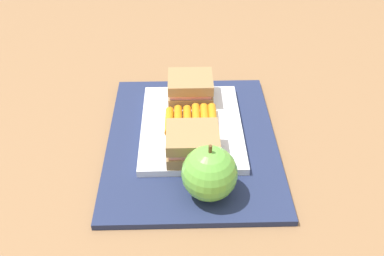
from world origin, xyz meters
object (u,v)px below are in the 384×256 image
sandwich_half_left (190,88)px  food_tray (191,126)px  sandwich_half_right (193,143)px  carrot_sticks_bundle (191,121)px  apple (209,173)px

sandwich_half_left → food_tray: bearing=0.0°
sandwich_half_right → carrot_sticks_bundle: bearing=180.0°
food_tray → sandwich_half_right: sandwich_half_right is taller
food_tray → sandwich_half_right: (0.08, 0.00, 0.03)m
food_tray → carrot_sticks_bundle: (0.00, 0.00, 0.01)m
sandwich_half_left → sandwich_half_right: size_ratio=1.00×
food_tray → sandwich_half_right: size_ratio=2.88×
sandwich_half_left → carrot_sticks_bundle: size_ratio=0.91×
carrot_sticks_bundle → sandwich_half_right: bearing=-0.0°
food_tray → sandwich_half_left: 0.08m
food_tray → sandwich_half_left: sandwich_half_left is taller
apple → carrot_sticks_bundle: bearing=-171.8°
sandwich_half_left → sandwich_half_right: bearing=0.0°
carrot_sticks_bundle → apple: size_ratio=0.97×
apple → food_tray: bearing=-171.8°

